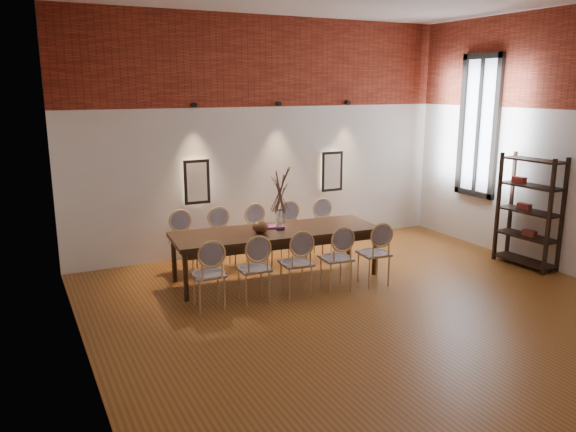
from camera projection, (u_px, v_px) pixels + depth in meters
name	position (u px, v px, depth m)	size (l,w,h in m)	color
floor	(382.00, 316.00, 7.14)	(7.00, 7.00, 0.02)	brown
wall_back	(265.00, 136.00, 9.77)	(7.00, 0.10, 4.00)	silver
wall_left	(72.00, 181.00, 5.13)	(0.10, 7.00, 4.00)	silver
brick_band_back	(266.00, 61.00, 9.43)	(7.00, 0.02, 1.50)	maroon
brick_band_left	(68.00, 38.00, 4.88)	(0.02, 7.00, 1.50)	maroon
niche_left	(196.00, 182.00, 9.27)	(0.36, 0.06, 0.66)	#FFEAC6
niche_right	(331.00, 171.00, 10.41)	(0.36, 0.06, 0.66)	#FFEAC6
spot_fixture_left	(194.00, 105.00, 8.96)	(0.08, 0.08, 0.10)	black
spot_fixture_mid	(278.00, 104.00, 9.62)	(0.08, 0.08, 0.10)	black
spot_fixture_right	(347.00, 103.00, 10.23)	(0.08, 0.08, 0.10)	black
window_glass	(479.00, 126.00, 9.90)	(0.02, 0.78, 2.38)	silver
window_frame	(479.00, 126.00, 9.90)	(0.08, 0.90, 2.50)	black
window_mullion	(479.00, 126.00, 9.90)	(0.06, 0.06, 2.40)	black
dining_table	(276.00, 254.00, 8.44)	(3.08, 0.99, 0.75)	#371F10
chair_near_a	(209.00, 274.00, 7.27)	(0.44, 0.44, 0.94)	tan
chair_near_b	(254.00, 268.00, 7.49)	(0.44, 0.44, 0.94)	tan
chair_near_c	(296.00, 263.00, 7.72)	(0.44, 0.44, 0.94)	tan
chair_near_d	(336.00, 258.00, 7.94)	(0.44, 0.44, 0.94)	tan
chair_near_e	(374.00, 253.00, 8.17)	(0.44, 0.44, 0.94)	tan
chair_far_a	(184.00, 244.00, 8.67)	(0.44, 0.44, 0.94)	tan
chair_far_b	(222.00, 240.00, 8.89)	(0.44, 0.44, 0.94)	tan
chair_far_c	(259.00, 236.00, 9.12)	(0.44, 0.44, 0.94)	tan
chair_far_d	(294.00, 232.00, 9.34)	(0.44, 0.44, 0.94)	tan
chair_far_e	(327.00, 229.00, 9.57)	(0.44, 0.44, 0.94)	tan
vase	(280.00, 220.00, 8.35)	(0.14, 0.14, 0.30)	silver
dried_branches	(280.00, 190.00, 8.24)	(0.50, 0.50, 0.70)	#473028
bowl	(260.00, 227.00, 8.19)	(0.24, 0.24, 0.18)	brown
book	(271.00, 227.00, 8.49)	(0.26, 0.18, 0.03)	#8C2980
shelving_rack	(529.00, 211.00, 8.92)	(0.38, 1.00, 1.80)	black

